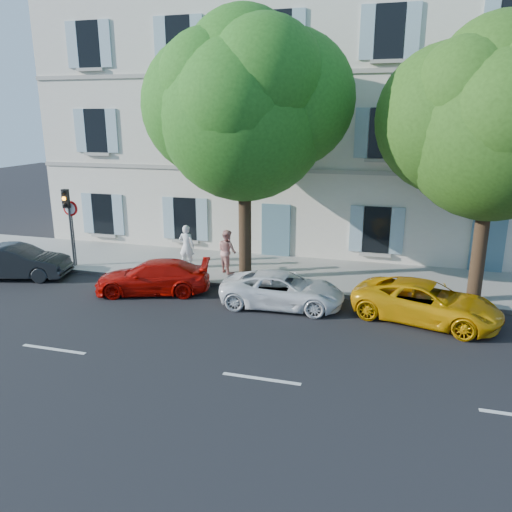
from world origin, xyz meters
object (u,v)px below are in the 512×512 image
(pedestrian_a, at_px, (187,246))
(traffic_light, at_px, (68,211))
(car_white_coupe, at_px, (283,290))
(tree_left, at_px, (244,116))
(car_red_coupe, at_px, (153,277))
(car_yellow_supercar, at_px, (426,302))
(tree_right, at_px, (494,130))
(car_dark_sedan, at_px, (17,262))
(road_sign, at_px, (72,219))
(pedestrian_b, at_px, (227,251))

(pedestrian_a, bearing_deg, traffic_light, 12.69)
(car_white_coupe, xyz_separation_m, tree_left, (-1.97, 2.11, 5.71))
(car_red_coupe, bearing_deg, pedestrian_a, 160.50)
(car_yellow_supercar, relative_size, pedestrian_a, 2.50)
(car_red_coupe, distance_m, car_white_coupe, 4.87)
(car_yellow_supercar, distance_m, pedestrian_a, 9.84)
(car_yellow_supercar, xyz_separation_m, tree_right, (1.66, 2.01, 5.21))
(tree_left, height_order, tree_right, tree_left)
(tree_right, bearing_deg, car_red_coupe, -170.17)
(car_dark_sedan, xyz_separation_m, car_red_coupe, (6.02, -0.09, -0.07))
(car_red_coupe, height_order, road_sign, road_sign)
(car_red_coupe, relative_size, traffic_light, 1.27)
(car_yellow_supercar, height_order, traffic_light, traffic_light)
(car_dark_sedan, height_order, tree_right, tree_right)
(car_dark_sedan, relative_size, pedestrian_a, 2.25)
(car_dark_sedan, xyz_separation_m, road_sign, (1.46, 1.75, 1.47))
(tree_left, bearing_deg, car_white_coupe, -46.96)
(tree_left, bearing_deg, car_red_coupe, -144.39)
(tree_left, xyz_separation_m, road_sign, (-7.46, -0.24, -4.14))
(car_white_coupe, distance_m, traffic_light, 9.79)
(road_sign, height_order, pedestrian_a, road_sign)
(car_white_coupe, relative_size, car_yellow_supercar, 0.92)
(car_red_coupe, relative_size, tree_left, 0.43)
(car_white_coupe, xyz_separation_m, road_sign, (-9.43, 1.87, 1.56))
(tree_left, distance_m, pedestrian_a, 5.97)
(traffic_light, distance_m, pedestrian_a, 5.07)
(car_yellow_supercar, distance_m, tree_right, 5.82)
(car_dark_sedan, distance_m, tree_left, 10.73)
(car_red_coupe, distance_m, pedestrian_b, 3.32)
(car_red_coupe, distance_m, pedestrian_a, 2.87)
(tree_right, relative_size, road_sign, 3.21)
(car_red_coupe, xyz_separation_m, tree_left, (2.90, 2.08, 5.68))
(traffic_light, bearing_deg, tree_left, 3.26)
(car_yellow_supercar, bearing_deg, car_red_coupe, 104.85)
(car_white_coupe, bearing_deg, pedestrian_b, 44.65)
(traffic_light, relative_size, pedestrian_b, 1.85)
(pedestrian_b, bearing_deg, car_white_coupe, 176.55)
(car_white_coupe, bearing_deg, pedestrian_a, 56.13)
(car_red_coupe, distance_m, tree_left, 6.71)
(car_dark_sedan, distance_m, car_white_coupe, 10.89)
(car_dark_sedan, height_order, car_red_coupe, car_dark_sedan)
(car_dark_sedan, height_order, pedestrian_a, pedestrian_a)
(traffic_light, height_order, road_sign, traffic_light)
(traffic_light, xyz_separation_m, pedestrian_a, (4.71, 1.18, -1.46))
(car_white_coupe, height_order, tree_left, tree_left)
(car_red_coupe, height_order, pedestrian_a, pedestrian_a)
(car_red_coupe, xyz_separation_m, pedestrian_a, (0.13, 2.83, 0.45))
(car_yellow_supercar, bearing_deg, pedestrian_b, 85.57)
(tree_left, relative_size, pedestrian_a, 5.27)
(car_red_coupe, relative_size, car_yellow_supercar, 0.92)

